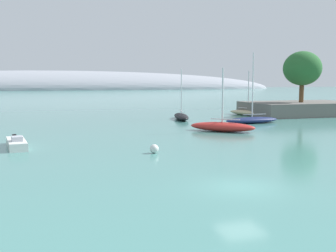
{
  "coord_description": "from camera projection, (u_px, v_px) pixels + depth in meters",
  "views": [
    {
      "loc": [
        -10.21,
        -19.83,
        5.82
      ],
      "look_at": [
        2.23,
        21.26,
        1.04
      ],
      "focal_mm": 43.78,
      "sensor_mm": 36.0,
      "label": 1
    }
  ],
  "objects": [
    {
      "name": "distant_ridge",
      "position": [
        54.0,
        90.0,
        262.04
      ],
      "size": [
        305.63,
        56.8,
        24.17
      ],
      "primitive_type": "ellipsoid",
      "color": "#999EA8",
      "rests_on": "ground"
    },
    {
      "name": "shore_outcrop",
      "position": [
        301.0,
        108.0,
        69.4
      ],
      "size": [
        18.27,
        11.53,
        2.19
      ],
      "primitive_type": "cube",
      "color": "#66605B",
      "rests_on": "ground"
    },
    {
      "name": "sailboat_sand_end_of_line",
      "position": [
        248.0,
        113.0,
        68.48
      ],
      "size": [
        4.4,
        8.47,
        7.37
      ],
      "rotation": [
        0.0,
        0.0,
        5.03
      ],
      "color": "#C6B284",
      "rests_on": "water"
    },
    {
      "name": "water",
      "position": [
        241.0,
        187.0,
        22.45
      ],
      "size": [
        600.0,
        600.0,
        0.0
      ],
      "primitive_type": "plane",
      "color": "teal",
      "rests_on": "ground"
    },
    {
      "name": "tree_clump_shore",
      "position": [
        302.0,
        69.0,
        67.61
      ],
      "size": [
        6.25,
        6.25,
        8.44
      ],
      "color": "brown",
      "rests_on": "shore_outcrop"
    },
    {
      "name": "sailboat_red_near_shore",
      "position": [
        222.0,
        126.0,
        46.96
      ],
      "size": [
        7.32,
        6.84,
        7.24
      ],
      "rotation": [
        0.0,
        0.0,
        2.42
      ],
      "color": "red",
      "rests_on": "water"
    },
    {
      "name": "sailboat_navy_outer_mooring",
      "position": [
        252.0,
        120.0,
        55.84
      ],
      "size": [
        8.15,
        2.79,
        9.55
      ],
      "rotation": [
        0.0,
        0.0,
        3.22
      ],
      "color": "navy",
      "rests_on": "water"
    },
    {
      "name": "sailboat_black_mid_mooring",
      "position": [
        181.0,
        116.0,
        61.13
      ],
      "size": [
        3.33,
        8.54,
        7.49
      ],
      "rotation": [
        0.0,
        0.0,
        4.53
      ],
      "color": "black",
      "rests_on": "water"
    },
    {
      "name": "mooring_buoy_white",
      "position": [
        154.0,
        149.0,
        32.86
      ],
      "size": [
        0.72,
        0.72,
        0.72
      ],
      "primitive_type": "sphere",
      "color": "silver",
      "rests_on": "water"
    },
    {
      "name": "motorboat_white_foreground",
      "position": [
        17.0,
        143.0,
        35.55
      ],
      "size": [
        2.11,
        5.82,
        1.1
      ],
      "rotation": [
        0.0,
        0.0,
        4.84
      ],
      "color": "white",
      "rests_on": "water"
    }
  ]
}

